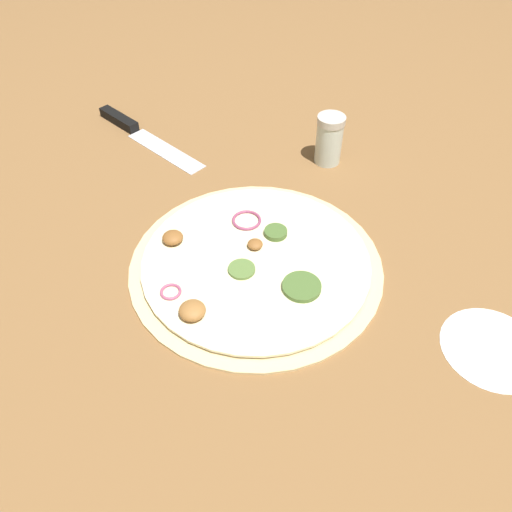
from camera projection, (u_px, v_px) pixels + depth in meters
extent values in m
plane|color=brown|center=(256.00, 265.00, 0.69)|extent=(3.00, 3.00, 0.00)
cylinder|color=beige|center=(256.00, 263.00, 0.69)|extent=(0.35, 0.35, 0.01)
cylinder|color=beige|center=(256.00, 260.00, 0.69)|extent=(0.31, 0.31, 0.00)
ellipsoid|color=brown|center=(255.00, 244.00, 0.70)|extent=(0.02, 0.02, 0.01)
cylinder|color=#567538|center=(243.00, 270.00, 0.67)|extent=(0.04, 0.04, 0.00)
cylinder|color=#47662D|center=(276.00, 232.00, 0.72)|extent=(0.03, 0.03, 0.01)
torus|color=#A34C70|center=(171.00, 292.00, 0.64)|extent=(0.03, 0.03, 0.00)
cylinder|color=#47662D|center=(302.00, 287.00, 0.64)|extent=(0.05, 0.05, 0.01)
ellipsoid|color=#996633|center=(192.00, 310.00, 0.61)|extent=(0.03, 0.03, 0.02)
torus|color=#934266|center=(247.00, 220.00, 0.74)|extent=(0.04, 0.04, 0.00)
ellipsoid|color=brown|center=(173.00, 238.00, 0.70)|extent=(0.03, 0.03, 0.01)
cube|color=silver|center=(166.00, 150.00, 0.89)|extent=(0.04, 0.18, 0.00)
cube|color=black|center=(119.00, 119.00, 0.95)|extent=(0.02, 0.10, 0.02)
cylinder|color=silver|center=(329.00, 143.00, 0.85)|extent=(0.04, 0.04, 0.07)
cylinder|color=beige|center=(331.00, 120.00, 0.81)|extent=(0.05, 0.05, 0.01)
cylinder|color=white|center=(493.00, 348.00, 0.60)|extent=(0.12, 0.12, 0.00)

